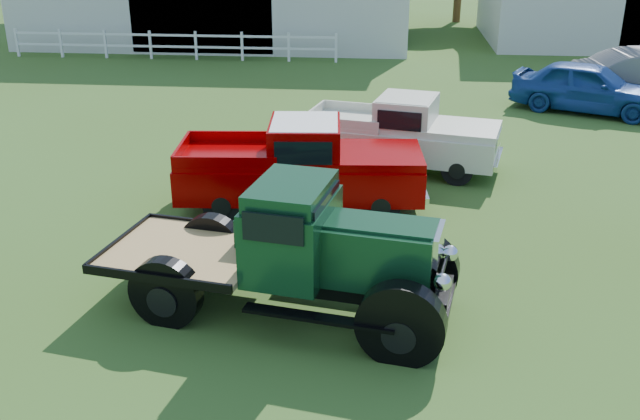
# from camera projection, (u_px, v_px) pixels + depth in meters

# --- Properties ---
(ground) EXTENTS (120.00, 120.00, 0.00)m
(ground) POSITION_uv_depth(u_px,v_px,m) (300.00, 297.00, 11.60)
(ground) COLOR #365219
(fence_rail) EXTENTS (14.20, 0.16, 1.20)m
(fence_rail) POSITION_uv_depth(u_px,v_px,m) (173.00, 45.00, 30.48)
(fence_rail) COLOR white
(fence_rail) RESTS_ON ground
(vintage_flatbed) EXTENTS (5.73, 3.07, 2.15)m
(vintage_flatbed) POSITION_uv_depth(u_px,v_px,m) (286.00, 248.00, 10.80)
(vintage_flatbed) COLOR #0F381E
(vintage_flatbed) RESTS_ON ground
(red_pickup) EXTENTS (5.37, 2.42, 1.91)m
(red_pickup) POSITION_uv_depth(u_px,v_px,m) (300.00, 165.00, 14.81)
(red_pickup) COLOR #8D0001
(red_pickup) RESTS_ON ground
(white_pickup) EXTENTS (5.04, 2.83, 1.75)m
(white_pickup) POSITION_uv_depth(u_px,v_px,m) (402.00, 133.00, 17.21)
(white_pickup) COLOR beige
(white_pickup) RESTS_ON ground
(misc_car_blue) EXTENTS (4.99, 3.61, 1.58)m
(misc_car_blue) POSITION_uv_depth(u_px,v_px,m) (588.00, 87.00, 22.22)
(misc_car_blue) COLOR navy
(misc_car_blue) RESTS_ON ground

